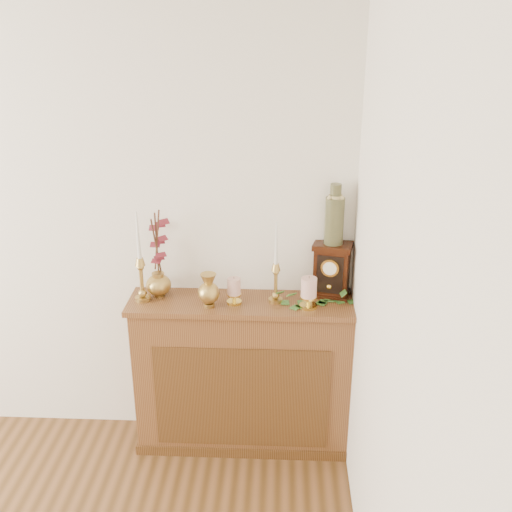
{
  "coord_description": "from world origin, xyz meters",
  "views": [
    {
      "loc": [
        1.61,
        -0.8,
        2.38
      ],
      "look_at": [
        1.48,
        2.05,
        1.21
      ],
      "focal_mm": 42.0,
      "sensor_mm": 36.0,
      "label": 1
    }
  ],
  "objects_px": {
    "ginger_jar": "(159,255)",
    "mantel_clock": "(332,270)",
    "candlestick_center": "(276,277)",
    "ceramic_vase": "(334,217)",
    "bud_vase": "(209,291)",
    "candlestick_left": "(141,272)"
  },
  "relations": [
    {
      "from": "bud_vase",
      "to": "ginger_jar",
      "type": "relative_size",
      "value": 0.37
    },
    {
      "from": "candlestick_center",
      "to": "mantel_clock",
      "type": "height_order",
      "value": "candlestick_center"
    },
    {
      "from": "ginger_jar",
      "to": "mantel_clock",
      "type": "bearing_deg",
      "value": 0.88
    },
    {
      "from": "bud_vase",
      "to": "ceramic_vase",
      "type": "xyz_separation_m",
      "value": [
        0.65,
        0.17,
        0.36
      ]
    },
    {
      "from": "bud_vase",
      "to": "ceramic_vase",
      "type": "height_order",
      "value": "ceramic_vase"
    },
    {
      "from": "candlestick_left",
      "to": "mantel_clock",
      "type": "distance_m",
      "value": 1.03
    },
    {
      "from": "ginger_jar",
      "to": "ceramic_vase",
      "type": "xyz_separation_m",
      "value": [
        0.94,
        0.02,
        0.22
      ]
    },
    {
      "from": "ceramic_vase",
      "to": "candlestick_center",
      "type": "bearing_deg",
      "value": -161.97
    },
    {
      "from": "ginger_jar",
      "to": "ceramic_vase",
      "type": "bearing_deg",
      "value": 1.05
    },
    {
      "from": "bud_vase",
      "to": "ceramic_vase",
      "type": "relative_size",
      "value": 0.58
    },
    {
      "from": "candlestick_center",
      "to": "ginger_jar",
      "type": "relative_size",
      "value": 0.89
    },
    {
      "from": "candlestick_center",
      "to": "ceramic_vase",
      "type": "height_order",
      "value": "ceramic_vase"
    },
    {
      "from": "candlestick_center",
      "to": "ceramic_vase",
      "type": "bearing_deg",
      "value": 18.03
    },
    {
      "from": "candlestick_left",
      "to": "candlestick_center",
      "type": "height_order",
      "value": "candlestick_left"
    },
    {
      "from": "ginger_jar",
      "to": "candlestick_center",
      "type": "bearing_deg",
      "value": -7.3
    },
    {
      "from": "candlestick_center",
      "to": "bud_vase",
      "type": "xyz_separation_m",
      "value": [
        -0.35,
        -0.07,
        -0.06
      ]
    },
    {
      "from": "candlestick_left",
      "to": "ginger_jar",
      "type": "bearing_deg",
      "value": 49.09
    },
    {
      "from": "ginger_jar",
      "to": "mantel_clock",
      "type": "xyz_separation_m",
      "value": [
        0.94,
        0.01,
        -0.08
      ]
    },
    {
      "from": "candlestick_left",
      "to": "ginger_jar",
      "type": "relative_size",
      "value": 0.99
    },
    {
      "from": "bud_vase",
      "to": "mantel_clock",
      "type": "distance_m",
      "value": 0.68
    },
    {
      "from": "mantel_clock",
      "to": "candlestick_center",
      "type": "bearing_deg",
      "value": -148.57
    },
    {
      "from": "candlestick_center",
      "to": "ginger_jar",
      "type": "height_order",
      "value": "ginger_jar"
    }
  ]
}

